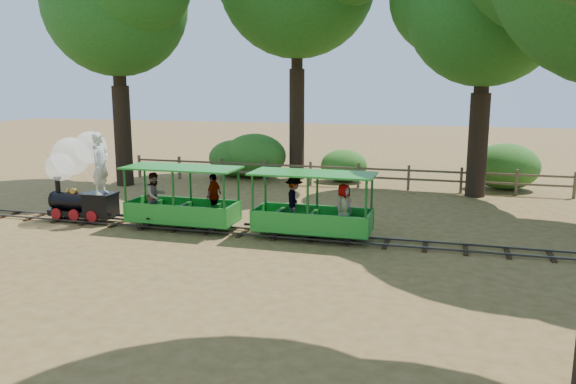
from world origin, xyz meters
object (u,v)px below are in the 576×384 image
(carriage_rear, at_px, (312,209))
(fence, at_px, (334,173))
(carriage_front, at_px, (181,202))
(locomotive, at_px, (79,169))

(carriage_rear, height_order, fence, carriage_rear)
(fence, bearing_deg, carriage_front, -109.68)
(locomotive, bearing_deg, fence, 51.50)
(carriage_front, distance_m, fence, 8.54)
(carriage_front, bearing_deg, locomotive, 178.46)
(carriage_front, height_order, fence, carriage_front)
(locomotive, bearing_deg, carriage_rear, 0.23)
(carriage_rear, distance_m, fence, 7.98)
(locomotive, relative_size, carriage_front, 0.85)
(carriage_front, relative_size, carriage_rear, 1.00)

